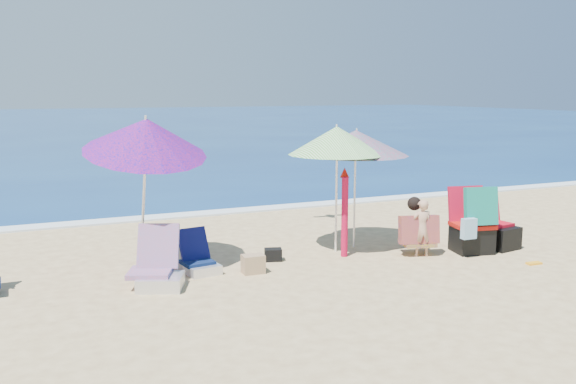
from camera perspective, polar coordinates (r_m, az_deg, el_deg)
name	(u,v)px	position (r m, az deg, el deg)	size (l,w,h in m)	color
ground	(335,276)	(9.04, 4.32, -7.72)	(120.00, 120.00, 0.00)	#D8BC84
sea	(72,124)	(52.86, -19.23, 5.94)	(120.00, 80.00, 0.12)	navy
foam	(226,212)	(13.62, -5.75, -1.82)	(120.00, 0.50, 0.04)	white
umbrella_turquoise	(356,143)	(10.42, 6.25, 4.51)	(2.07, 2.07, 2.02)	silver
umbrella_striped	(337,141)	(10.08, 4.49, 4.72)	(1.59, 1.59, 2.11)	white
umbrella_blue	(146,136)	(9.19, -12.90, 5.04)	(1.99, 2.05, 2.44)	white
furled_umbrella	(345,208)	(9.96, 5.22, -1.50)	(0.24, 0.32, 1.42)	#B50C33
chair_navy	(199,262)	(9.24, -8.14, -6.34)	(0.55, 0.66, 0.63)	#0B1A40
chair_rainbow	(158,271)	(8.69, -11.84, -7.13)	(0.85, 0.93, 0.81)	#E8525F
camp_chair_left	(498,232)	(11.10, 18.74, -3.49)	(0.65, 0.69, 0.93)	#AE0C1D
camp_chair_right	(472,228)	(10.64, 16.57, -3.22)	(0.81, 0.77, 1.13)	red
person_center	(420,228)	(10.23, 11.99, -3.26)	(0.69, 0.57, 0.94)	tan
bag_black_a	(273,255)	(9.79, -1.37, -5.77)	(0.31, 0.26, 0.19)	black
bag_tan	(253,264)	(9.15, -3.22, -6.61)	(0.33, 0.24, 0.27)	#9F7F5B
bag_navy_b	(493,235)	(11.46, 18.27, -3.72)	(0.47, 0.40, 0.30)	#1C263D
orange_item	(534,263)	(10.33, 21.64, -6.10)	(0.24, 0.12, 0.03)	#FFA51A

